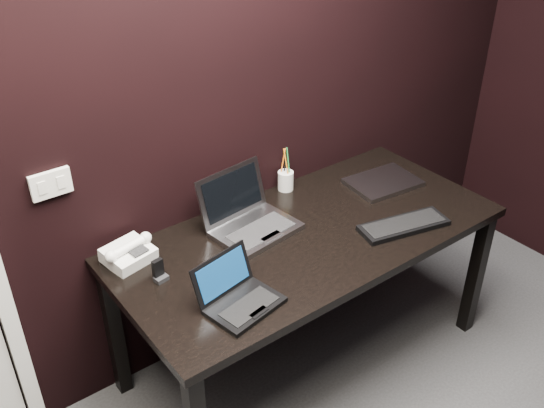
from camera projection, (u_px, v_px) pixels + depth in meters
wall_back at (193, 98)px, 2.44m from camera, size 4.00×0.00×4.00m
wall_switch at (51, 184)px, 2.21m from camera, size 0.15×0.02×0.10m
desk at (308, 247)px, 2.66m from camera, size 1.70×0.80×0.74m
netbook at (239, 296)px, 2.20m from camera, size 0.30×0.28×0.17m
silver_laptop at (250, 220)px, 2.61m from camera, size 0.39×0.36×0.24m
ext_keyboard at (404, 225)px, 2.64m from camera, size 0.42×0.23×0.03m
closed_laptop at (383, 182)px, 2.96m from camera, size 0.36×0.28×0.02m
desk_phone at (129, 253)px, 2.42m from camera, size 0.22×0.20×0.11m
mobile_phone at (159, 272)px, 2.32m from camera, size 0.06×0.05×0.09m
pen_cup at (286, 180)px, 2.90m from camera, size 0.08×0.08×0.22m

